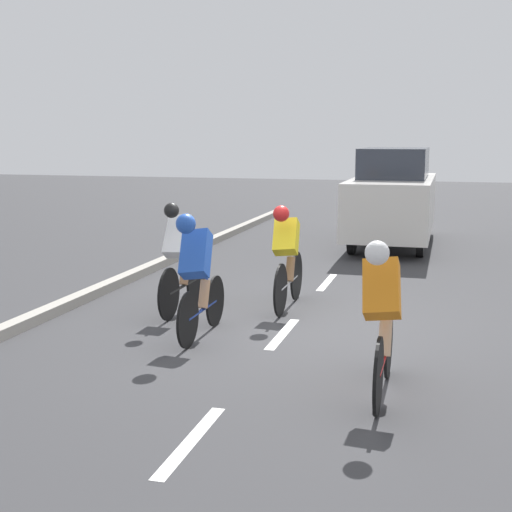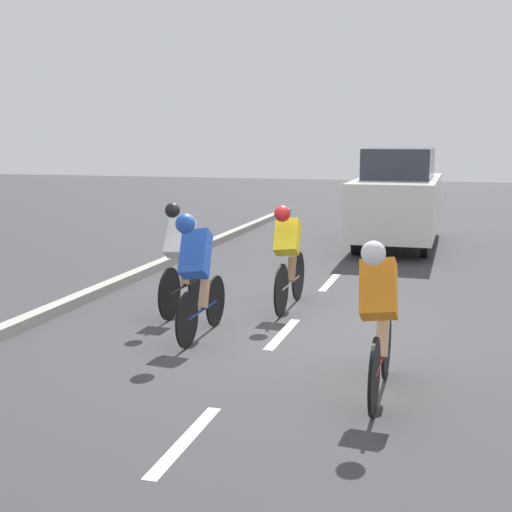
{
  "view_description": "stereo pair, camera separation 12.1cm",
  "coord_description": "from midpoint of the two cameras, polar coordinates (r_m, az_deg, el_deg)",
  "views": [
    {
      "loc": [
        -1.9,
        8.63,
        2.39
      ],
      "look_at": [
        0.34,
        0.43,
        0.95
      ],
      "focal_mm": 50.0,
      "sensor_mm": 36.0,
      "label": 1
    },
    {
      "loc": [
        -2.02,
        8.6,
        2.39
      ],
      "look_at": [
        0.34,
        0.43,
        0.95
      ],
      "focal_mm": 50.0,
      "sensor_mm": 36.0,
      "label": 2
    }
  ],
  "objects": [
    {
      "name": "cyclist_yellow",
      "position": [
        9.84,
        2.14,
        0.08
      ],
      "size": [
        0.36,
        1.72,
        1.47
      ],
      "color": "black",
      "rests_on": "ground"
    },
    {
      "name": "cyclist_white",
      "position": [
        9.69,
        -6.44,
        0.01
      ],
      "size": [
        0.34,
        1.72,
        1.53
      ],
      "color": "black",
      "rests_on": "ground"
    },
    {
      "name": "lane_stripe_near",
      "position": [
        5.86,
        -5.82,
        -14.47
      ],
      "size": [
        0.12,
        1.4,
        0.01
      ],
      "primitive_type": "cube",
      "color": "white",
      "rests_on": "ground"
    },
    {
      "name": "ground_plane",
      "position": [
        9.15,
        2.39,
        -5.53
      ],
      "size": [
        60.0,
        60.0,
        0.0
      ],
      "primitive_type": "plane",
      "color": "#38383A"
    },
    {
      "name": "curb",
      "position": [
        9.95,
        -16.51,
        -4.27
      ],
      "size": [
        0.2,
        27.1,
        0.14
      ],
      "primitive_type": "cube",
      "color": "#A8A399",
      "rests_on": "ground"
    },
    {
      "name": "lane_stripe_far",
      "position": [
        11.8,
        5.41,
        -2.1
      ],
      "size": [
        0.12,
        1.4,
        0.01
      ],
      "primitive_type": "cube",
      "color": "white",
      "rests_on": "ground"
    },
    {
      "name": "cyclist_orange",
      "position": [
        6.58,
        9.55,
        -4.7
      ],
      "size": [
        0.38,
        1.7,
        1.5
      ],
      "color": "black",
      "rests_on": "ground"
    },
    {
      "name": "support_car",
      "position": [
        15.89,
        10.67,
        4.67
      ],
      "size": [
        1.7,
        4.52,
        2.12
      ],
      "color": "black",
      "rests_on": "ground"
    },
    {
      "name": "cyclist_blue",
      "position": [
        8.42,
        -5.14,
        -1.25
      ],
      "size": [
        0.39,
        1.63,
        1.52
      ],
      "color": "black",
      "rests_on": "ground"
    },
    {
      "name": "lane_stripe_mid",
      "position": [
        8.75,
        1.76,
        -6.23
      ],
      "size": [
        0.12,
        1.4,
        0.01
      ],
      "primitive_type": "cube",
      "color": "white",
      "rests_on": "ground"
    }
  ]
}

